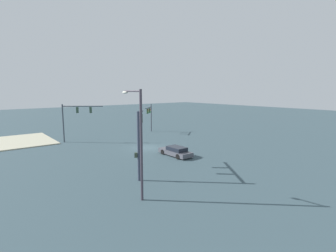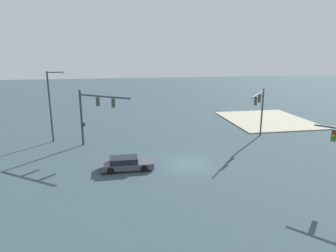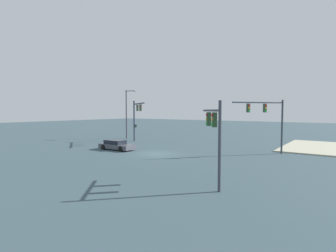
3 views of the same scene
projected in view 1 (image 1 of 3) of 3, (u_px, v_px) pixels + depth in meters
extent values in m
plane|color=#374B53|center=(147.00, 148.00, 36.54)|extent=(191.21, 191.21, 0.00)
cube|color=#B4AF94|center=(2.00, 143.00, 39.42)|extent=(14.09, 12.20, 0.15)
cylinder|color=#323749|center=(139.00, 147.00, 22.93)|extent=(0.25, 0.25, 6.45)
cylinder|color=#323749|center=(141.00, 114.00, 25.86)|extent=(4.11, 5.52, 0.19)
cube|color=#313E2E|center=(140.00, 121.00, 25.09)|extent=(0.40, 0.41, 0.95)
cylinder|color=red|center=(138.00, 118.00, 25.04)|extent=(0.17, 0.20, 0.20)
cylinder|color=orange|center=(138.00, 121.00, 25.09)|extent=(0.17, 0.20, 0.20)
cylinder|color=green|center=(139.00, 124.00, 25.13)|extent=(0.17, 0.20, 0.20)
cube|color=#313E2E|center=(141.00, 118.00, 27.13)|extent=(0.40, 0.41, 0.95)
cylinder|color=red|center=(140.00, 116.00, 27.08)|extent=(0.17, 0.20, 0.20)
cylinder|color=orange|center=(140.00, 118.00, 27.12)|extent=(0.17, 0.20, 0.20)
cylinder|color=green|center=(140.00, 121.00, 27.17)|extent=(0.17, 0.20, 0.20)
cube|color=#313E2E|center=(136.00, 155.00, 23.04)|extent=(0.37, 0.38, 0.44)
cylinder|color=#393C47|center=(151.00, 118.00, 50.59)|extent=(0.19, 0.19, 5.51)
cylinder|color=#393C47|center=(148.00, 108.00, 48.26)|extent=(3.25, 2.80, 0.14)
cube|color=#284527|center=(150.00, 111.00, 49.20)|extent=(0.41, 0.41, 0.95)
cylinder|color=red|center=(150.00, 109.00, 49.13)|extent=(0.19, 0.18, 0.20)
cylinder|color=orange|center=(150.00, 111.00, 49.17)|extent=(0.19, 0.18, 0.20)
cylinder|color=green|center=(150.00, 112.00, 49.21)|extent=(0.19, 0.18, 0.20)
cube|color=#284527|center=(148.00, 111.00, 47.75)|extent=(0.41, 0.41, 0.95)
cylinder|color=red|center=(148.00, 110.00, 47.67)|extent=(0.19, 0.18, 0.20)
cylinder|color=orange|center=(148.00, 111.00, 47.72)|extent=(0.19, 0.18, 0.20)
cylinder|color=green|center=(148.00, 113.00, 47.76)|extent=(0.19, 0.18, 0.20)
cylinder|color=#343D47|center=(63.00, 123.00, 40.01)|extent=(0.21, 0.21, 6.09)
cylinder|color=#343D47|center=(83.00, 106.00, 39.66)|extent=(5.15, 4.04, 0.15)
cube|color=#2D4434|center=(77.00, 110.00, 39.74)|extent=(0.41, 0.40, 0.95)
cylinder|color=red|center=(78.00, 108.00, 39.85)|extent=(0.19, 0.17, 0.20)
cylinder|color=orange|center=(78.00, 110.00, 39.90)|extent=(0.19, 0.17, 0.20)
cylinder|color=green|center=(78.00, 112.00, 39.94)|extent=(0.19, 0.17, 0.20)
cube|color=#2D4434|center=(91.00, 110.00, 39.77)|extent=(0.41, 0.40, 0.95)
cylinder|color=red|center=(91.00, 108.00, 39.88)|extent=(0.19, 0.17, 0.20)
cylinder|color=orange|center=(91.00, 110.00, 39.93)|extent=(0.19, 0.17, 0.20)
cylinder|color=green|center=(91.00, 112.00, 39.97)|extent=(0.19, 0.17, 0.20)
cylinder|color=#3C3641|center=(141.00, 146.00, 18.66)|extent=(0.20, 0.20, 8.41)
cylinder|color=#3C3641|center=(133.00, 91.00, 18.71)|extent=(0.36, 1.85, 0.12)
ellipsoid|color=silver|center=(125.00, 92.00, 19.36)|extent=(0.37, 0.63, 0.20)
cube|color=#494A52|center=(175.00, 152.00, 32.13)|extent=(1.84, 4.84, 0.55)
cube|color=black|center=(177.00, 149.00, 31.83)|extent=(1.60, 2.52, 0.50)
cylinder|color=black|center=(163.00, 152.00, 32.77)|extent=(0.23, 0.64, 0.64)
cylinder|color=black|center=(173.00, 150.00, 33.82)|extent=(0.23, 0.64, 0.64)
cylinder|color=black|center=(178.00, 157.00, 30.48)|extent=(0.23, 0.64, 0.64)
cylinder|color=black|center=(188.00, 154.00, 31.52)|extent=(0.23, 0.64, 0.64)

